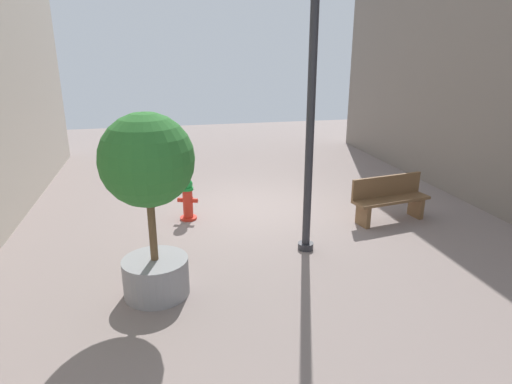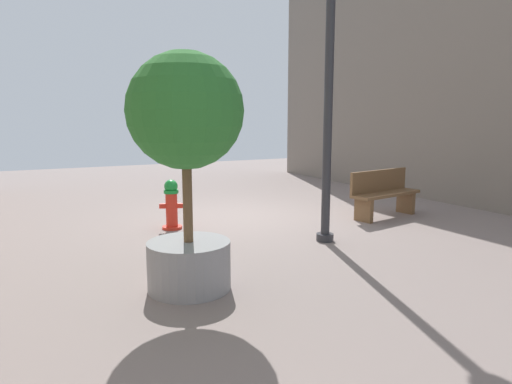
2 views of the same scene
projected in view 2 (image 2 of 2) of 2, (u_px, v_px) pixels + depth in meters
The scene contains 5 objects.
ground_plane at pixel (240, 217), 9.12m from camera, with size 23.40×23.40×0.00m, color gray.
fire_hydrant at pixel (172, 204), 8.04m from camera, with size 0.44×0.42×0.90m.
bench_near at pixel (383, 193), 9.06m from camera, with size 1.75×0.71×0.95m.
planter_tree at pixel (186, 142), 4.96m from camera, with size 1.30×1.30×2.71m.
street_lamp at pixel (329, 65), 6.85m from camera, with size 0.36×0.36×4.57m.
Camera 2 is at (3.84, 8.06, 1.95)m, focal length 31.26 mm.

